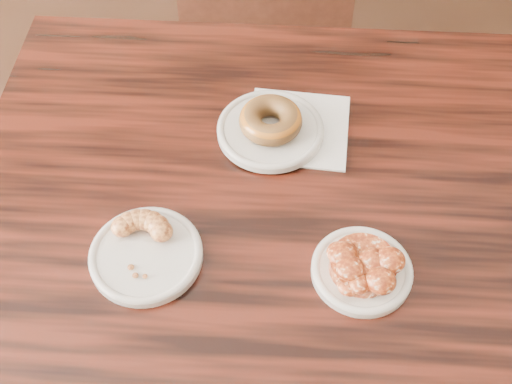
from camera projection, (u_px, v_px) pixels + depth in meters
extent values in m
plane|color=black|center=(352.00, 359.00, 1.61)|extent=(5.00, 5.00, 0.00)
cube|color=black|center=(260.00, 334.00, 1.25)|extent=(1.15, 1.15, 0.75)
cube|color=white|center=(298.00, 128.00, 1.07)|extent=(0.21, 0.21, 0.00)
cylinder|color=silver|center=(270.00, 130.00, 1.05)|extent=(0.18, 0.18, 0.01)
cylinder|color=silver|center=(146.00, 255.00, 0.92)|extent=(0.16, 0.16, 0.01)
cylinder|color=white|center=(362.00, 271.00, 0.90)|extent=(0.14, 0.14, 0.01)
torus|color=#9C5B16|center=(271.00, 120.00, 1.04)|extent=(0.10, 0.10, 0.04)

